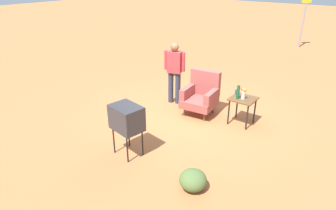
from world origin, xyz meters
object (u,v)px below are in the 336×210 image
(side_table, at_px, (243,102))
(tv_on_stand, at_px, (127,118))
(armchair, at_px, (201,94))
(bottle_wine_green, at_px, (238,92))
(flower_vase, at_px, (243,93))
(road_sign, at_px, (304,17))
(soda_can_blue, at_px, (236,92))
(person_standing, at_px, (175,69))

(side_table, distance_m, tv_on_stand, 2.81)
(armchair, relative_size, bottle_wine_green, 3.31)
(side_table, relative_size, flower_vase, 2.42)
(armchair, height_order, road_sign, road_sign)
(flower_vase, bearing_deg, soda_can_blue, 146.12)
(tv_on_stand, distance_m, bottle_wine_green, 2.67)
(tv_on_stand, distance_m, person_standing, 2.67)
(road_sign, bearing_deg, tv_on_stand, -90.90)
(person_standing, bearing_deg, armchair, -7.24)
(side_table, relative_size, bottle_wine_green, 2.00)
(person_standing, xyz_separation_m, flower_vase, (1.97, -0.08, -0.15))
(side_table, xyz_separation_m, person_standing, (-1.97, 0.04, 0.39))
(side_table, height_order, tv_on_stand, tv_on_stand)
(armchair, relative_size, side_table, 1.65)
(bottle_wine_green, bearing_deg, road_sign, 96.07)
(armchair, height_order, soda_can_blue, armchair)
(road_sign, relative_size, bottle_wine_green, 7.63)
(side_table, xyz_separation_m, soda_can_blue, (-0.23, 0.12, 0.16))
(road_sign, height_order, bottle_wine_green, road_sign)
(soda_can_blue, bearing_deg, armchair, -166.57)
(side_table, xyz_separation_m, tv_on_stand, (-1.22, -2.52, 0.24))
(side_table, bearing_deg, bottle_wine_green, -135.63)
(person_standing, bearing_deg, side_table, -1.12)
(armchair, height_order, person_standing, person_standing)
(side_table, distance_m, flower_vase, 0.25)
(road_sign, bearing_deg, soda_can_blue, -84.65)
(side_table, bearing_deg, road_sign, 96.78)
(armchair, bearing_deg, road_sign, 89.88)
(tv_on_stand, distance_m, flower_vase, 2.76)
(armchair, bearing_deg, person_standing, 172.76)
(bottle_wine_green, bearing_deg, armchair, 178.81)
(tv_on_stand, bearing_deg, soda_can_blue, 69.48)
(tv_on_stand, xyz_separation_m, flower_vase, (1.22, 2.48, 0.01))
(person_standing, height_order, soda_can_blue, person_standing)
(person_standing, bearing_deg, road_sign, 83.94)
(side_table, relative_size, tv_on_stand, 0.62)
(bottle_wine_green, bearing_deg, tv_on_stand, -114.85)
(armchair, xyz_separation_m, soda_can_blue, (0.83, 0.20, 0.20))
(side_table, xyz_separation_m, flower_vase, (0.00, -0.04, 0.24))
(road_sign, height_order, soda_can_blue, road_sign)
(tv_on_stand, height_order, flower_vase, tv_on_stand)
(person_standing, bearing_deg, soda_can_blue, 2.72)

